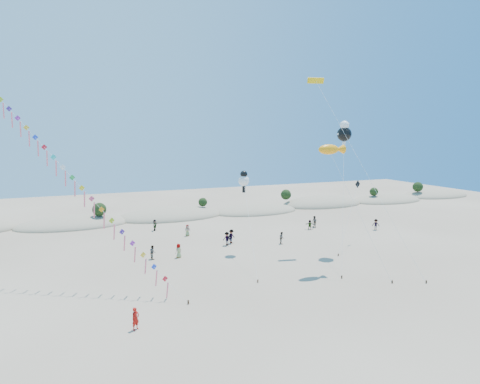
# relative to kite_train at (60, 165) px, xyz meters

# --- Properties ---
(ground) EXTENTS (160.00, 160.00, 0.00)m
(ground) POSITION_rel_kite_train_xyz_m (16.53, -17.84, -11.54)
(ground) COLOR #816F59
(ground) RESTS_ON ground
(dune_ridge) EXTENTS (145.30, 11.49, 5.57)m
(dune_ridge) POSITION_rel_kite_train_xyz_m (17.58, 27.30, -11.43)
(dune_ridge) COLOR gray
(dune_ridge) RESTS_ON ground
(kite_train) EXTENTS (18.72, 18.94, 22.23)m
(kite_train) POSITION_rel_kite_train_xyz_m (0.00, 0.00, 0.00)
(kite_train) COLOR #3F2D1E
(kite_train) RESTS_ON ground
(fish_kite) EXTENTS (4.52, 7.23, 13.40)m
(fish_kite) POSITION_rel_kite_train_xyz_m (26.56, -6.19, 1.29)
(fish_kite) COLOR #3F2D1E
(fish_kite) RESTS_ON ground
(cartoon_kite_low) EXTENTS (3.69, 11.39, 10.08)m
(cartoon_kite_low) POSITION_rel_kite_train_xyz_m (20.35, 2.99, -2.57)
(cartoon_kite_low) COLOR #3F2D1E
(cartoon_kite_low) RESTS_ON ground
(cartoon_kite_high) EXTENTS (7.15, 9.56, 16.09)m
(cartoon_kite_high) POSITION_rel_kite_train_xyz_m (31.81, -1.22, 3.13)
(cartoon_kite_high) COLOR #3F2D1E
(cartoon_kite_high) RESTS_ON ground
(parafoil_kite) EXTENTS (4.21, 16.30, 21.42)m
(parafoil_kite) POSITION_rel_kite_train_xyz_m (29.53, 1.29, 8.92)
(parafoil_kite) COLOR #3F2D1E
(parafoil_kite) RESTS_ON ground
(dark_kite) EXTENTS (6.93, 5.12, 8.38)m
(dark_kite) POSITION_rel_kite_train_xyz_m (34.81, 0.37, -5.55)
(dark_kite) COLOR #3F2D1E
(dark_kite) RESTS_ON ground
(flyer_foreground) EXTENTS (0.74, 0.67, 1.70)m
(flyer_foreground) POSITION_rel_kite_train_xyz_m (4.96, -12.98, -10.68)
(flyer_foreground) COLOR #A9130D
(flyer_foreground) RESTS_ON ground
(beachgoers) EXTENTS (35.15, 16.02, 1.88)m
(beachgoers) POSITION_rel_kite_train_xyz_m (23.12, 8.45, -10.68)
(beachgoers) COLOR slate
(beachgoers) RESTS_ON ground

